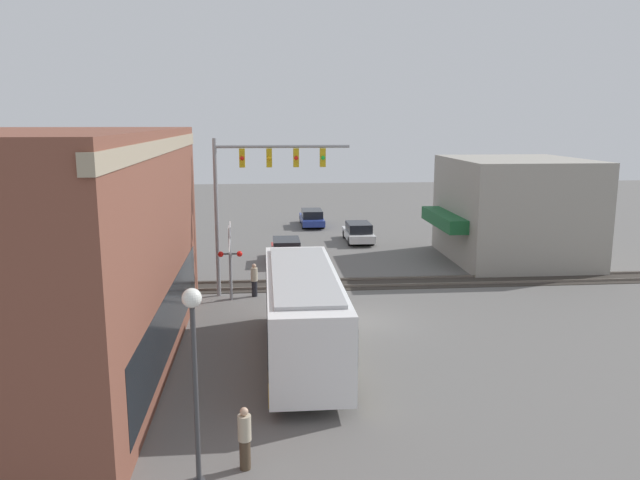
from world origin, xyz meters
name	(u,v)px	position (x,y,z in m)	size (l,w,h in m)	color
ground_plane	(360,319)	(0.00, 0.00, 0.00)	(120.00, 120.00, 0.00)	#605E5B
shop_building	(513,210)	(11.14, -11.36, 3.15)	(9.13, 8.98, 6.32)	gray
city_bus	(302,312)	(-4.42, 2.80, 1.82)	(10.03, 2.59, 3.32)	white
traffic_signal_gantry	(257,179)	(4.38, 4.45, 5.81)	(0.42, 6.61, 7.79)	gray
crossing_signal	(230,254)	(3.57, 5.79, 2.30)	(1.41, 1.18, 3.81)	gray
streetlamp	(195,377)	(-12.77, 5.73, 3.01)	(0.44, 0.44, 5.06)	#38383A
rail_track_near	(343,284)	(6.00, 0.00, 0.03)	(2.60, 60.00, 0.15)	#332D28
parked_car_red	(286,251)	(11.62, 2.80, 0.68)	(4.45, 1.82, 1.46)	#B21E19
parked_car_white	(358,233)	(17.60, -2.60, 0.66)	(4.51, 1.82, 1.42)	silver
parked_car_blue	(312,218)	(24.78, 0.20, 0.65)	(4.80, 1.82, 1.38)	navy
pedestrian_by_lamp	(245,438)	(-11.60, 4.70, 0.84)	(0.34, 0.34, 1.66)	#473828
pedestrian_at_crossing	(254,280)	(4.10, 4.67, 0.85)	(0.34, 0.34, 1.67)	black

